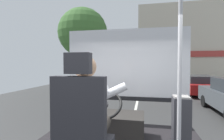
% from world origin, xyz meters
% --- Properties ---
extents(ground, '(18.00, 44.00, 0.06)m').
position_xyz_m(ground, '(0.00, 8.80, -0.02)').
color(ground, '#353535').
extents(driver_seat, '(0.48, 0.48, 1.31)m').
position_xyz_m(driver_seat, '(-0.16, -0.38, 1.32)').
color(driver_seat, black).
rests_on(driver_seat, bus_floor).
extents(bus_driver, '(0.76, 0.58, 0.85)m').
position_xyz_m(bus_driver, '(-0.16, -0.26, 1.53)').
color(bus_driver, '#332D28').
rests_on(bus_driver, driver_seat).
extents(steering_console, '(1.10, 1.03, 0.83)m').
position_xyz_m(steering_console, '(-0.16, 0.84, 0.98)').
color(steering_console, '#282623').
rests_on(steering_console, bus_floor).
extents(handrail_pole, '(0.04, 0.04, 1.91)m').
position_xyz_m(handrail_pole, '(0.76, 0.08, 1.72)').
color(handrail_pole, '#B7B7BC').
rests_on(handrail_pole, bus_floor).
extents(fare_box, '(0.20, 0.21, 0.82)m').
position_xyz_m(fare_box, '(0.84, 0.36, 1.17)').
color(fare_box, '#333338').
rests_on(fare_box, bus_floor).
extents(windshield_panel, '(2.50, 0.08, 1.48)m').
position_xyz_m(windshield_panel, '(0.00, 1.62, 1.81)').
color(windshield_panel, silver).
extents(street_tree, '(3.50, 3.50, 6.02)m').
position_xyz_m(street_tree, '(-3.99, 9.50, 4.26)').
color(street_tree, '#4C3828').
rests_on(street_tree, ground).
extents(shop_building, '(10.82, 4.23, 8.55)m').
position_xyz_m(shop_building, '(5.05, 18.76, 4.27)').
color(shop_building, '#BCB29E').
rests_on(shop_building, ground).
extents(parked_car_red, '(2.01, 4.19, 1.24)m').
position_xyz_m(parked_car_red, '(3.92, 10.22, 0.64)').
color(parked_car_red, maroon).
rests_on(parked_car_red, ground).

